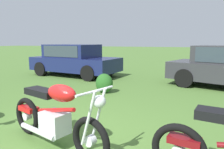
{
  "coord_description": "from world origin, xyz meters",
  "views": [
    {
      "loc": [
        1.88,
        -2.25,
        1.57
      ],
      "look_at": [
        0.17,
        2.19,
        0.83
      ],
      "focal_mm": 34.01,
      "sensor_mm": 36.0,
      "label": 1
    }
  ],
  "objects": [
    {
      "name": "car_navy",
      "position": [
        -3.27,
        6.21,
        0.8
      ],
      "size": [
        4.26,
        2.33,
        1.43
      ],
      "rotation": [
        0.0,
        0.0,
        -0.14
      ],
      "color": "#161E4C",
      "rests_on": "ground"
    },
    {
      "name": "motorcycle_red",
      "position": [
        0.02,
        0.22,
        0.49
      ],
      "size": [
        2.05,
        0.9,
        1.02
      ],
      "rotation": [
        0.0,
        0.0,
        -0.29
      ],
      "color": "black",
      "rests_on": "ground"
    },
    {
      "name": "shrub_low",
      "position": [
        -0.63,
        3.6,
        0.3
      ],
      "size": [
        0.54,
        0.44,
        0.6
      ],
      "color": "#23561E",
      "rests_on": "ground"
    }
  ]
}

